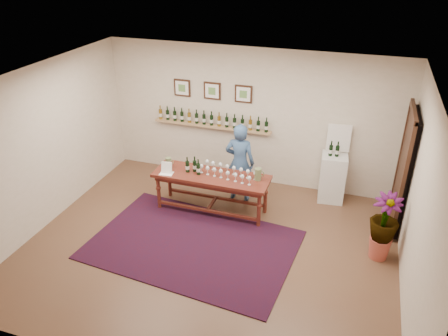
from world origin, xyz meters
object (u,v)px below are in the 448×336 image
(tasting_table, at_px, (211,180))
(potted_plant, at_px, (383,227))
(display_pedestal, at_px, (332,178))
(person, at_px, (240,163))

(tasting_table, height_order, potted_plant, potted_plant)
(potted_plant, bearing_deg, display_pedestal, 120.37)
(potted_plant, bearing_deg, person, 158.44)
(display_pedestal, xyz_separation_m, potted_plant, (0.93, -1.58, 0.11))
(display_pedestal, distance_m, person, 1.82)
(tasting_table, height_order, person, person)
(display_pedestal, distance_m, potted_plant, 1.84)
(tasting_table, xyz_separation_m, person, (0.37, 0.58, 0.14))
(tasting_table, xyz_separation_m, display_pedestal, (2.08, 1.12, -0.17))
(tasting_table, xyz_separation_m, potted_plant, (3.01, -0.47, -0.06))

